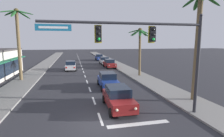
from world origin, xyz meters
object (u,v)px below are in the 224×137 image
object	(u,v)px
sedan_oncoming_far	(71,65)
sedan_parked_mid_kerb	(109,63)
sedan_lead_at_stop_bar	(118,97)
palm_left_second	(18,33)
palm_right_second	(140,41)
sedan_third_in_queue	(108,80)
sedan_parked_far_kerb	(99,57)
traffic_signal_mast	(154,44)
sedan_parked_nearest_kerb	(104,61)
palm_right_nearest	(198,30)

from	to	relation	value
sedan_oncoming_far	sedan_parked_mid_kerb	world-z (taller)	same
sedan_lead_at_stop_bar	sedan_parked_mid_kerb	distance (m)	21.33
sedan_oncoming_far	palm_left_second	size ratio (longest dim) A/B	0.49
palm_left_second	palm_right_second	xyz separation A→B (m)	(16.15, -0.42, -1.04)
palm_right_second	sedan_third_in_queue	bearing A→B (deg)	-136.77
sedan_oncoming_far	sedan_parked_far_kerb	world-z (taller)	same
sedan_parked_mid_kerb	palm_right_second	world-z (taller)	palm_right_second
sedan_oncoming_far	sedan_parked_mid_kerb	bearing A→B (deg)	11.33
traffic_signal_mast	palm_left_second	size ratio (longest dim) A/B	1.12
sedan_parked_nearest_kerb	traffic_signal_mast	bearing A→B (deg)	-93.70
palm_left_second	sedan_parked_far_kerb	bearing A→B (deg)	59.53
sedan_oncoming_far	sedan_parked_far_kerb	xyz separation A→B (m)	(7.44, 15.76, 0.00)
sedan_third_in_queue	sedan_oncoming_far	xyz separation A→B (m)	(-4.14, 13.32, 0.00)
sedan_lead_at_stop_bar	sedan_parked_nearest_kerb	world-z (taller)	same
traffic_signal_mast	sedan_oncoming_far	bearing A→B (deg)	104.12
sedan_parked_nearest_kerb	palm_right_nearest	world-z (taller)	palm_right_nearest
sedan_lead_at_stop_bar	sedan_parked_mid_kerb	bearing A→B (deg)	80.15
sedan_lead_at_stop_bar	sedan_oncoming_far	distance (m)	19.89
traffic_signal_mast	sedan_parked_far_kerb	distance (m)	37.78
traffic_signal_mast	palm_right_nearest	size ratio (longest dim) A/B	1.14
palm_left_second	palm_right_nearest	bearing A→B (deg)	-35.38
sedan_lead_at_stop_bar	sedan_oncoming_far	size ratio (longest dim) A/B	1.00
sedan_oncoming_far	sedan_parked_far_kerb	bearing A→B (deg)	64.72
sedan_parked_nearest_kerb	palm_right_second	xyz separation A→B (m)	(2.64, -14.54, 4.30)
sedan_third_in_queue	sedan_parked_nearest_kerb	size ratio (longest dim) A/B	1.00
sedan_oncoming_far	palm_right_second	size ratio (longest dim) A/B	0.64
sedan_parked_nearest_kerb	palm_left_second	size ratio (longest dim) A/B	0.49
sedan_parked_far_kerb	palm_right_second	size ratio (longest dim) A/B	0.64
sedan_parked_nearest_kerb	palm_right_second	distance (m)	15.39
sedan_third_in_queue	sedan_oncoming_far	distance (m)	13.94
sedan_third_in_queue	palm_right_second	world-z (taller)	palm_right_second
sedan_parked_far_kerb	palm_left_second	distance (m)	27.44
sedan_parked_mid_kerb	sedan_lead_at_stop_bar	bearing A→B (deg)	-99.85
sedan_parked_nearest_kerb	palm_right_nearest	size ratio (longest dim) A/B	0.49
palm_right_second	palm_left_second	bearing A→B (deg)	178.51
sedan_parked_mid_kerb	palm_right_nearest	distance (m)	21.61
sedan_parked_mid_kerb	sedan_parked_far_kerb	bearing A→B (deg)	89.73
sedan_parked_mid_kerb	palm_right_nearest	xyz separation A→B (m)	(3.11, -20.77, 5.10)
sedan_parked_mid_kerb	sedan_parked_far_kerb	xyz separation A→B (m)	(0.07, 14.28, 0.00)
palm_left_second	sedan_oncoming_far	bearing A→B (deg)	50.16
sedan_third_in_queue	sedan_parked_nearest_kerb	world-z (taller)	same
sedan_lead_at_stop_bar	sedan_oncoming_far	xyz separation A→B (m)	(-3.73, 19.54, 0.00)
sedan_third_in_queue	sedan_parked_nearest_kerb	xyz separation A→B (m)	(3.17, 20.00, 0.00)
traffic_signal_mast	palm_right_nearest	xyz separation A→B (m)	(5.02, 2.45, 1.06)
sedan_lead_at_stop_bar	palm_right_second	world-z (taller)	palm_right_second
sedan_parked_nearest_kerb	sedan_parked_far_kerb	xyz separation A→B (m)	(0.14, 9.08, 0.00)
traffic_signal_mast	sedan_parked_far_kerb	xyz separation A→B (m)	(1.97, 37.51, -4.03)
palm_left_second	palm_right_nearest	distance (m)	20.48
sedan_parked_far_kerb	palm_right_nearest	world-z (taller)	palm_right_nearest
palm_right_nearest	palm_right_second	bearing A→B (deg)	92.72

